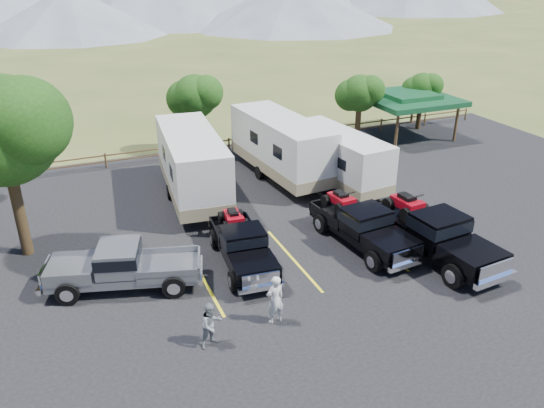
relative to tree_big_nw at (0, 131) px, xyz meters
name	(u,v)px	position (x,y,z in m)	size (l,w,h in m)	color
ground	(385,299)	(12.55, -9.03, -5.60)	(320.00, 320.00, 0.00)	#425323
asphalt_lot	(345,261)	(12.55, -6.03, -5.58)	(44.00, 34.00, 0.04)	black
stall_lines	(334,250)	(12.55, -5.03, -5.55)	(12.12, 5.50, 0.01)	yellow
tree_big_nw	(0,131)	(0.00, 0.00, 0.00)	(5.54, 5.18, 7.84)	black
tree_ne_a	(359,93)	(21.52, 7.99, -2.11)	(3.11, 2.92, 4.76)	black
tree_ne_b	(422,88)	(27.52, 8.99, -2.47)	(2.77, 2.59, 4.27)	black
tree_north	(194,97)	(10.52, 9.99, -1.76)	(3.46, 3.24, 5.25)	black
rail_fence	(257,140)	(14.55, 9.47, -4.99)	(36.12, 0.12, 1.00)	brown
pavilion	(407,98)	(25.55, 7.97, -2.81)	(6.20, 6.20, 3.22)	brown
rig_left	(242,244)	(8.45, -4.44, -4.65)	(2.39, 5.77, 1.88)	black
rig_center	(362,224)	(13.92, -4.97, -4.57)	(2.64, 6.28, 2.04)	black
rig_right	(433,232)	(16.26, -6.97, -4.47)	(2.84, 6.93, 2.26)	black
trailer_left	(192,165)	(8.35, 2.93, -3.67)	(3.47, 10.43, 3.61)	silver
trailer_center	(281,147)	(13.90, 3.93, -3.68)	(3.34, 10.36, 3.58)	silver
trailer_right	(338,158)	(16.36, 1.53, -3.94)	(3.08, 8.94, 3.09)	silver
pickup_silver	(124,266)	(3.61, -4.39, -4.61)	(6.38, 3.55, 1.82)	gray
person_a	(275,300)	(8.13, -8.71, -4.62)	(0.69, 0.45, 1.88)	silver
person_b	(211,325)	(5.72, -9.02, -4.75)	(0.79, 0.61, 1.62)	slate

